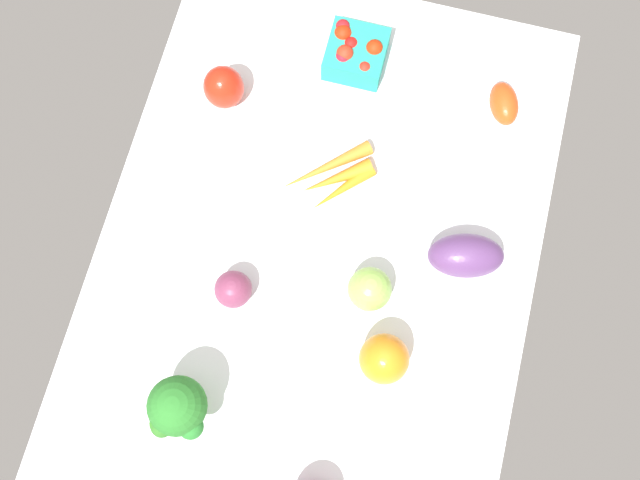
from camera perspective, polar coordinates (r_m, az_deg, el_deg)
tablecloth at (r=131.51cm, az=0.00°, el=-0.35°), size 104.00×76.00×2.00cm
heirloom_tomato_green at (r=125.08cm, az=3.85°, el=-3.79°), size 7.53×7.53×7.53cm
bell_pepper_red at (r=137.64cm, az=-7.42°, el=11.57°), size 8.79×8.79×8.75cm
berry_basket at (r=141.32cm, az=2.70°, el=14.21°), size 10.70×10.70×6.78cm
carrot_bunch at (r=132.85cm, az=1.01°, el=4.89°), size 15.84×16.62×3.00cm
bell_pepper_orange at (r=122.66cm, az=4.95°, el=-9.09°), size 11.66×11.66×9.09cm
broccoli_head at (r=120.65cm, az=-10.92°, el=-12.62°), size 10.09×9.65×12.68cm
eggplant at (r=128.46cm, az=11.14°, el=-1.19°), size 10.37×14.41×7.61cm
roma_tomato at (r=141.18cm, az=13.96°, el=10.14°), size 9.58×7.75×5.05cm
red_onion_near_basket at (r=126.21cm, az=-6.69°, el=-3.79°), size 6.42×6.42×6.42cm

